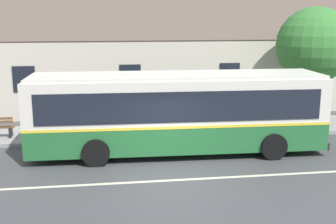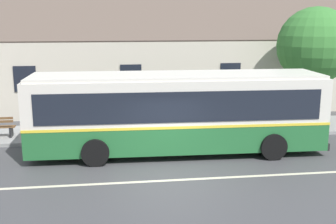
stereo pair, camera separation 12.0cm
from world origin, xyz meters
name	(u,v)px [view 2 (the right image)]	position (x,y,z in m)	size (l,w,h in m)	color
ground_plane	(171,180)	(0.00, 0.00, 0.00)	(300.00, 300.00, 0.00)	#424244
sidewalk_far	(152,131)	(0.00, 6.00, 0.07)	(60.00, 3.00, 0.15)	gray
lane_divider_stripe	(171,180)	(0.00, 0.00, 0.00)	(60.00, 0.16, 0.01)	beige
community_building	(168,66)	(1.86, 14.22, 2.13)	(23.48, 10.34, 7.39)	beige
transit_bus	(177,111)	(0.67, 2.90, 1.68)	(11.37, 3.00, 3.11)	#236633
bench_down_street	(87,125)	(-2.93, 5.51, 0.56)	(1.59, 0.51, 0.94)	brown
street_tree_primary	(315,45)	(8.14, 6.87, 3.87)	(3.74, 3.74, 5.75)	#4C3828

